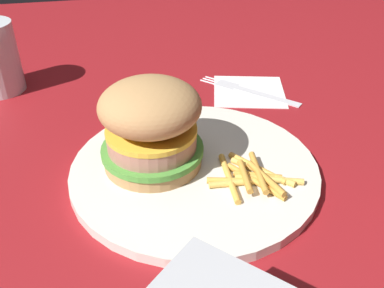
% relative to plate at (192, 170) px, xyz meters
% --- Properties ---
extents(ground_plane, '(1.60, 1.60, 0.00)m').
position_rel_plate_xyz_m(ground_plane, '(-0.01, -0.00, -0.01)').
color(ground_plane, maroon).
extents(plate, '(0.29, 0.29, 0.01)m').
position_rel_plate_xyz_m(plate, '(0.00, 0.00, 0.00)').
color(plate, silver).
rests_on(plate, ground_plane).
extents(sandwich, '(0.12, 0.12, 0.10)m').
position_rel_plate_xyz_m(sandwich, '(0.02, 0.04, 0.06)').
color(sandwich, tan).
rests_on(sandwich, plate).
extents(fries_pile, '(0.09, 0.10, 0.01)m').
position_rel_plate_xyz_m(fries_pile, '(-0.04, -0.06, 0.01)').
color(fries_pile, gold).
rests_on(fries_pile, plate).
extents(napkin, '(0.13, 0.13, 0.00)m').
position_rel_plate_xyz_m(napkin, '(0.19, -0.13, -0.01)').
color(napkin, white).
rests_on(napkin, ground_plane).
extents(fork, '(0.14, 0.13, 0.00)m').
position_rel_plate_xyz_m(fork, '(0.19, -0.13, -0.00)').
color(fork, silver).
rests_on(fork, napkin).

